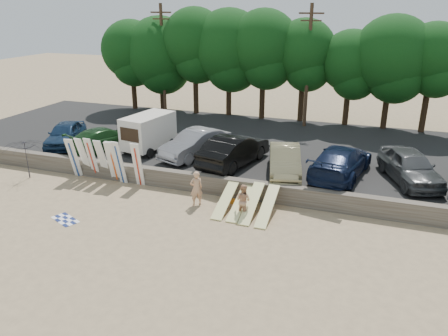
% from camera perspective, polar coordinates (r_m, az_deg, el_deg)
% --- Properties ---
extents(ground, '(120.00, 120.00, 0.00)m').
position_cam_1_polar(ground, '(20.93, -2.71, -6.66)').
color(ground, tan).
rests_on(ground, ground).
extents(seawall, '(44.00, 0.50, 1.00)m').
position_cam_1_polar(seawall, '(23.26, 0.05, -2.38)').
color(seawall, '#6B6356').
rests_on(seawall, ground).
extents(parking_lot, '(44.00, 14.50, 0.70)m').
position_cam_1_polar(parking_lot, '(30.05, 4.83, 2.62)').
color(parking_lot, '#282828').
rests_on(parking_lot, ground).
extents(treeline, '(32.93, 6.25, 8.79)m').
position_cam_1_polar(treeline, '(35.84, 5.92, 14.95)').
color(treeline, '#382616').
rests_on(treeline, parking_lot).
extents(utility_poles, '(25.80, 0.26, 9.00)m').
position_cam_1_polar(utility_poles, '(33.85, 10.93, 13.17)').
color(utility_poles, '#473321').
rests_on(utility_poles, parking_lot).
extents(box_trailer, '(2.55, 3.90, 2.33)m').
position_cam_1_polar(box_trailer, '(28.39, -9.83, 4.81)').
color(box_trailer, silver).
rests_on(box_trailer, parking_lot).
extents(car_0, '(3.33, 4.94, 1.56)m').
position_cam_1_polar(car_0, '(31.04, -20.01, 4.20)').
color(car_0, '#152C4A').
rests_on(car_0, parking_lot).
extents(car_1, '(3.61, 5.33, 1.43)m').
position_cam_1_polar(car_1, '(29.48, -15.39, 3.76)').
color(car_1, '#153B18').
rests_on(car_1, parking_lot).
extents(car_2, '(3.36, 5.30, 1.65)m').
position_cam_1_polar(car_2, '(27.00, -3.77, 3.18)').
color(car_2, gray).
rests_on(car_2, parking_lot).
extents(car_3, '(3.09, 5.75, 1.80)m').
position_cam_1_polar(car_3, '(25.51, 1.33, 2.35)').
color(car_3, black).
rests_on(car_3, parking_lot).
extents(car_4, '(2.74, 4.96, 1.55)m').
position_cam_1_polar(car_4, '(24.42, 7.93, 1.00)').
color(car_4, '#8C8259').
rests_on(car_4, parking_lot).
extents(car_5, '(3.40, 6.21, 1.71)m').
position_cam_1_polar(car_5, '(24.65, 15.01, 0.86)').
color(car_5, black).
rests_on(car_5, parking_lot).
extents(car_6, '(3.74, 5.44, 1.72)m').
position_cam_1_polar(car_6, '(25.06, 23.12, 0.21)').
color(car_6, '#434648').
rests_on(car_6, parking_lot).
extents(surfboard_upright_0, '(0.63, 0.90, 2.50)m').
position_cam_1_polar(surfboard_upright_0, '(26.73, -19.04, 1.27)').
color(surfboard_upright_0, white).
rests_on(surfboard_upright_0, ground).
extents(surfboard_upright_1, '(0.58, 0.85, 2.51)m').
position_cam_1_polar(surfboard_upright_1, '(26.59, -17.81, 1.32)').
color(surfboard_upright_1, white).
rests_on(surfboard_upright_1, ground).
extents(surfboard_upright_2, '(0.54, 0.68, 2.55)m').
position_cam_1_polar(surfboard_upright_2, '(26.23, -16.85, 1.21)').
color(surfboard_upright_2, white).
rests_on(surfboard_upright_2, ground).
extents(surfboard_upright_3, '(0.54, 0.81, 2.51)m').
position_cam_1_polar(surfboard_upright_3, '(25.88, -15.59, 1.04)').
color(surfboard_upright_3, white).
rests_on(surfboard_upright_3, ground).
extents(surfboard_upright_4, '(0.50, 0.66, 2.54)m').
position_cam_1_polar(surfboard_upright_4, '(25.37, -14.25, 0.82)').
color(surfboard_upright_4, white).
rests_on(surfboard_upright_4, ground).
extents(surfboard_upright_5, '(0.61, 0.84, 2.52)m').
position_cam_1_polar(surfboard_upright_5, '(25.40, -14.41, 0.79)').
color(surfboard_upright_5, white).
rests_on(surfboard_upright_5, ground).
extents(surfboard_upright_6, '(0.58, 0.63, 2.56)m').
position_cam_1_polar(surfboard_upright_6, '(25.10, -13.51, 0.69)').
color(surfboard_upright_6, white).
rests_on(surfboard_upright_6, ground).
extents(surfboard_upright_7, '(0.52, 0.56, 2.57)m').
position_cam_1_polar(surfboard_upright_7, '(24.56, -11.21, 0.44)').
color(surfboard_upright_7, white).
rests_on(surfboard_upright_7, ground).
extents(surfboard_low_0, '(0.56, 2.88, 0.98)m').
position_cam_1_polar(surfboard_low_0, '(21.75, 0.21, -4.10)').
color(surfboard_low_0, '#EBE894').
rests_on(surfboard_low_0, ground).
extents(surfboard_low_1, '(0.56, 2.90, 0.89)m').
position_cam_1_polar(surfboard_low_1, '(21.56, 2.16, -4.48)').
color(surfboard_low_1, '#EBE894').
rests_on(surfboard_low_1, ground).
extents(surfboard_low_2, '(0.56, 2.84, 1.09)m').
position_cam_1_polar(surfboard_low_2, '(21.27, 3.65, -4.59)').
color(surfboard_low_2, '#EBE894').
rests_on(surfboard_low_2, ground).
extents(surfboard_low_3, '(0.56, 2.85, 1.08)m').
position_cam_1_polar(surfboard_low_3, '(21.05, 5.70, -4.94)').
color(surfboard_low_3, '#EBE894').
rests_on(surfboard_low_3, ground).
extents(beachgoer_a, '(0.79, 0.76, 1.82)m').
position_cam_1_polar(beachgoer_a, '(22.00, -3.65, -2.66)').
color(beachgoer_a, tan).
rests_on(beachgoer_a, ground).
extents(beachgoer_b, '(0.94, 0.83, 1.62)m').
position_cam_1_polar(beachgoer_b, '(20.89, 2.52, -4.24)').
color(beachgoer_b, tan).
rests_on(beachgoer_b, ground).
extents(cooler, '(0.46, 0.41, 0.32)m').
position_cam_1_polar(cooler, '(22.40, 3.40, -4.31)').
color(cooler, '#279151').
rests_on(cooler, ground).
extents(gear_bag, '(0.33, 0.29, 0.22)m').
position_cam_1_polar(gear_bag, '(22.44, 1.29, -4.37)').
color(gear_bag, orange).
rests_on(gear_bag, ground).
extents(beach_towel, '(1.98, 1.98, 0.00)m').
position_cam_1_polar(beach_towel, '(22.16, -20.02, -6.35)').
color(beach_towel, white).
rests_on(beach_towel, ground).
extents(beach_umbrella, '(3.61, 3.60, 2.32)m').
position_cam_1_polar(beach_umbrella, '(27.77, -24.49, 1.03)').
color(beach_umbrella, black).
rests_on(beach_umbrella, ground).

